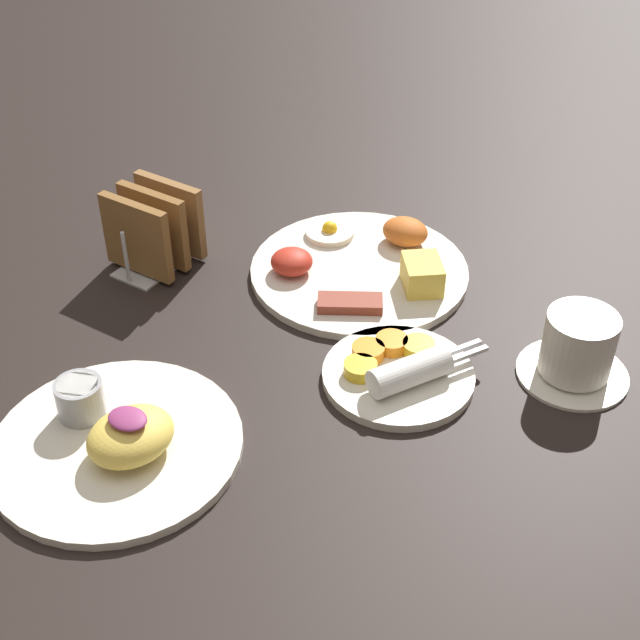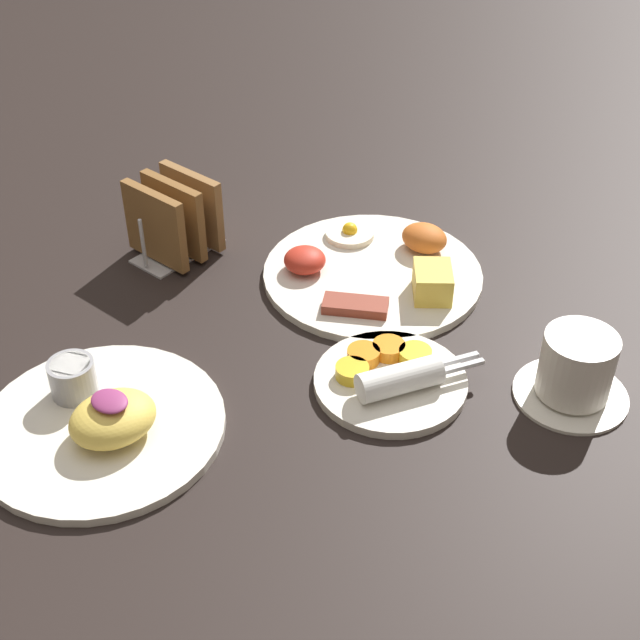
{
  "view_description": "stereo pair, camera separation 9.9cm",
  "coord_description": "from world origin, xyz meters",
  "px_view_note": "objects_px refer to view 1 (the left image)",
  "views": [
    {
      "loc": [
        0.46,
        -0.62,
        0.63
      ],
      "look_at": [
        0.04,
        0.04,
        0.03
      ],
      "focal_mm": 50.0,
      "sensor_mm": 36.0,
      "label": 1
    },
    {
      "loc": [
        0.54,
        -0.56,
        0.63
      ],
      "look_at": [
        0.04,
        0.04,
        0.03
      ],
      "focal_mm": 50.0,
      "sensor_mm": 36.0,
      "label": 2
    }
  ],
  "objects_px": {
    "plate_breakfast": "(362,266)",
    "coffee_cup": "(577,349)",
    "plate_foreground": "(116,438)",
    "toast_rack": "(154,230)",
    "plate_condiments": "(399,371)"
  },
  "relations": [
    {
      "from": "plate_breakfast",
      "to": "plate_foreground",
      "type": "bearing_deg",
      "value": -97.0
    },
    {
      "from": "plate_condiments",
      "to": "coffee_cup",
      "type": "distance_m",
      "value": 0.19
    },
    {
      "from": "toast_rack",
      "to": "plate_foreground",
      "type": "bearing_deg",
      "value": -56.12
    },
    {
      "from": "plate_foreground",
      "to": "plate_breakfast",
      "type": "bearing_deg",
      "value": 83.0
    },
    {
      "from": "plate_breakfast",
      "to": "coffee_cup",
      "type": "xyz_separation_m",
      "value": [
        0.29,
        -0.05,
        0.03
      ]
    },
    {
      "from": "plate_condiments",
      "to": "coffee_cup",
      "type": "height_order",
      "value": "coffee_cup"
    },
    {
      "from": "plate_breakfast",
      "to": "plate_condiments",
      "type": "bearing_deg",
      "value": -48.66
    },
    {
      "from": "coffee_cup",
      "to": "plate_breakfast",
      "type": "bearing_deg",
      "value": 171.0
    },
    {
      "from": "coffee_cup",
      "to": "plate_condiments",
      "type": "bearing_deg",
      "value": -145.42
    },
    {
      "from": "toast_rack",
      "to": "coffee_cup",
      "type": "relative_size",
      "value": 0.97
    },
    {
      "from": "plate_condiments",
      "to": "plate_foreground",
      "type": "bearing_deg",
      "value": -127.36
    },
    {
      "from": "coffee_cup",
      "to": "toast_rack",
      "type": "bearing_deg",
      "value": -172.07
    },
    {
      "from": "plate_condiments",
      "to": "plate_foreground",
      "type": "height_order",
      "value": "plate_foreground"
    },
    {
      "from": "plate_foreground",
      "to": "toast_rack",
      "type": "distance_m",
      "value": 0.33
    },
    {
      "from": "plate_condiments",
      "to": "toast_rack",
      "type": "distance_m",
      "value": 0.37
    }
  ]
}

